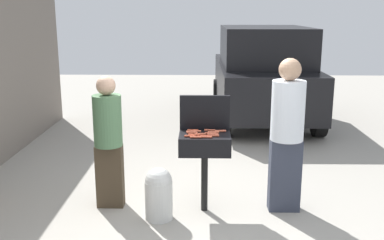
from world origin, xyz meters
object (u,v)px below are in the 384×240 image
Objects in this scene: hot_dog_12 at (210,130)px; hot_dog_0 at (211,133)px; hot_dog_3 at (220,131)px; hot_dog_1 at (196,137)px; hot_dog_10 at (213,132)px; hot_dog_8 at (200,134)px; hot_dog_14 at (196,131)px; hot_dog_4 at (206,137)px; hot_dog_13 at (190,136)px; hot_dog_15 at (192,133)px; person_left at (108,137)px; hot_dog_2 at (194,135)px; bbq_grill at (205,146)px; hot_dog_7 at (193,130)px; propane_tank at (159,192)px; hot_dog_5 at (213,136)px; hot_dog_9 at (203,136)px; hot_dog_11 at (213,134)px; person_right at (287,130)px; parked_minivan at (262,73)px; hot_dog_6 at (192,132)px.

hot_dog_0 is at bearing -86.18° from hot_dog_12.
hot_dog_3 and hot_dog_12 have the same top height.
hot_dog_10 is at bearing 46.34° from hot_dog_1.
hot_dog_8 and hot_dog_14 have the same top height.
hot_dog_8 is at bearing 119.59° from hot_dog_4.
hot_dog_13 is (-0.12, -0.09, 0.00)m from hot_dog_8.
hot_dog_15 is at bearing 132.80° from hot_dog_4.
person_left reaches higher than hot_dog_8.
hot_dog_2 is at bearing -95.79° from hot_dog_14.
bbq_grill is 7.31× the size of hot_dog_8.
hot_dog_7 is at bearing 83.75° from hot_dog_13.
hot_dog_7 is 0.83m from propane_tank.
hot_dog_0 is at bearing 22.25° from propane_tank.
hot_dog_12 is at bearing 66.14° from bbq_grill.
hot_dog_13 is 1.00× the size of hot_dog_15.
person_left is (-1.05, 0.01, -0.09)m from hot_dog_14.
propane_tank is at bearing -145.68° from hot_dog_15.
bbq_grill is at bearing 29.47° from hot_dog_2.
hot_dog_4 is 1.00× the size of hot_dog_13.
hot_dog_5 and hot_dog_13 have the same top height.
hot_dog_9 is 0.14m from hot_dog_11.
bbq_grill is at bearing 135.27° from hot_dog_5.
hot_dog_13 is at bearing -147.42° from hot_dog_3.
parked_minivan is (0.34, 4.78, 0.03)m from person_right.
hot_dog_9 is 1.00× the size of hot_dog_10.
hot_dog_3 is 1.00× the size of hot_dog_9.
hot_dog_5 is (0.03, -0.10, 0.00)m from hot_dog_0.
person_left reaches higher than hot_dog_7.
person_right is (0.98, 0.14, 0.03)m from hot_dog_9.
hot_dog_12 is 1.00× the size of hot_dog_14.
bbq_grill is 0.21m from hot_dog_14.
hot_dog_10 and hot_dog_13 have the same top height.
propane_tank is (-0.42, -0.07, -0.64)m from hot_dog_1.
hot_dog_8 is at bearing -124.09° from hot_dog_12.
person_left reaches higher than hot_dog_13.
hot_dog_0 is 0.21m from hot_dog_2.
bbq_grill is at bearing 0.64° from person_right.
hot_dog_15 is (-0.13, 0.13, 0.00)m from hot_dog_9.
hot_dog_1 is at bearing -175.12° from hot_dog_4.
hot_dog_11 is 1.00× the size of hot_dog_15.
hot_dog_5 is at bearing -91.60° from hot_dog_10.
hot_dog_15 is at bearing 72.95° from parked_minivan.
hot_dog_4 is 0.14m from hot_dog_8.
hot_dog_11 is (-0.01, 0.07, 0.00)m from hot_dog_5.
parked_minivan is at bearing -95.71° from person_right.
hot_dog_13 is at bearing 145.16° from hot_dog_1.
hot_dog_1 is at bearing 74.00° from parked_minivan.
hot_dog_13 is at bearing -161.13° from hot_dog_11.
hot_dog_10 is at bearing 24.65° from propane_tank.
hot_dog_13 is (-0.02, -0.18, 0.00)m from hot_dog_6.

